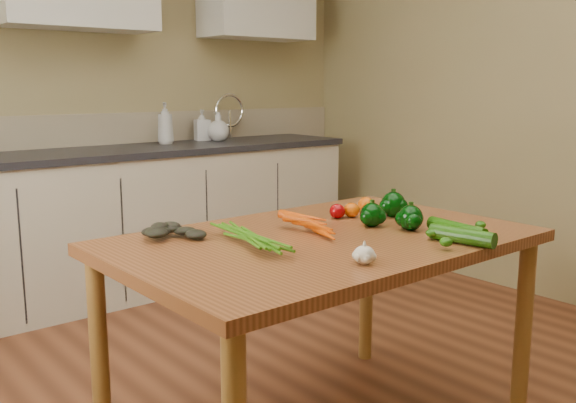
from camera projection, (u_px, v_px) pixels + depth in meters
The scene contains 17 objects.
room at pixel (347, 95), 2.24m from camera, with size 4.04×5.04×2.64m.
counter_run at pixel (146, 217), 4.05m from camera, with size 2.84×0.64×1.14m.
table at pixel (322, 260), 2.22m from camera, with size 1.44×0.94×0.77m.
soap_bottle_a at pixel (165, 123), 4.14m from camera, with size 0.10×0.10×0.27m, color silver.
soap_bottle_b at pixel (202, 125), 4.42m from camera, with size 0.10×0.10×0.21m, color silver.
soap_bottle_c at pixel (218, 127), 4.39m from camera, with size 0.15×0.15×0.19m, color silver.
carrot_bunch at pixel (292, 227), 2.19m from camera, with size 0.27×0.20×0.07m, color #DC4B05, non-canonical shape.
leafy_greens at pixel (171, 225), 2.15m from camera, with size 0.20×0.18×0.10m, color black, non-canonical shape.
garlic_bulb at pixel (364, 255), 1.86m from camera, with size 0.06×0.06×0.05m, color white.
pepper_a at pixel (372, 215), 2.35m from camera, with size 0.09×0.09×0.09m, color black.
pepper_b at pixel (393, 204), 2.53m from camera, with size 0.10×0.10×0.10m, color black.
pepper_c at pixel (410, 218), 2.29m from camera, with size 0.09×0.09×0.09m, color black.
tomato_a at pixel (337, 211), 2.49m from camera, with size 0.06×0.06×0.06m, color #990206.
tomato_b at pixel (352, 210), 2.52m from camera, with size 0.06×0.06×0.06m, color #DC5305.
tomato_c at pixel (366, 205), 2.62m from camera, with size 0.07×0.07×0.06m, color #DC5305.
zucchini_a at pixel (457, 229), 2.21m from camera, with size 0.05×0.05×0.24m, color #174A07.
zucchini_b at pixel (462, 236), 2.10m from camera, with size 0.05×0.05×0.22m, color #174A07.
Camera 1 is at (-1.59, -1.45, 1.28)m, focal length 40.00 mm.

